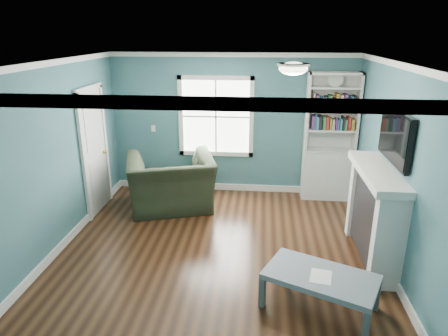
{
  "coord_description": "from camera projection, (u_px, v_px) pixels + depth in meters",
  "views": [
    {
      "loc": [
        0.55,
        -4.76,
        2.96
      ],
      "look_at": [
        0.05,
        0.4,
        1.17
      ],
      "focal_mm": 32.0,
      "sensor_mm": 36.0,
      "label": 1
    }
  ],
  "objects": [
    {
      "name": "floor",
      "position": [
        217.0,
        257.0,
        5.5
      ],
      "size": [
        5.0,
        5.0,
        0.0
      ],
      "primitive_type": "plane",
      "color": "black",
      "rests_on": "ground"
    },
    {
      "name": "room_walls",
      "position": [
        217.0,
        147.0,
        4.98
      ],
      "size": [
        5.0,
        5.0,
        5.0
      ],
      "color": "#325D68",
      "rests_on": "ground"
    },
    {
      "name": "trim",
      "position": [
        217.0,
        173.0,
        5.09
      ],
      "size": [
        4.5,
        5.0,
        2.6
      ],
      "color": "white",
      "rests_on": "ground"
    },
    {
      "name": "window",
      "position": [
        216.0,
        117.0,
        7.39
      ],
      "size": [
        1.4,
        0.06,
        1.5
      ],
      "color": "white",
      "rests_on": "room_walls"
    },
    {
      "name": "bookshelf",
      "position": [
        329.0,
        150.0,
        7.2
      ],
      "size": [
        0.9,
        0.35,
        2.31
      ],
      "color": "silver",
      "rests_on": "ground"
    },
    {
      "name": "fireplace",
      "position": [
        374.0,
        216.0,
        5.29
      ],
      "size": [
        0.44,
        1.58,
        1.3
      ],
      "color": "black",
      "rests_on": "ground"
    },
    {
      "name": "tv",
      "position": [
        395.0,
        136.0,
        4.92
      ],
      "size": [
        0.06,
        1.1,
        0.65
      ],
      "primitive_type": "cube",
      "color": "black",
      "rests_on": "fireplace"
    },
    {
      "name": "door",
      "position": [
        95.0,
        150.0,
        6.67
      ],
      "size": [
        0.12,
        0.98,
        2.17
      ],
      "color": "silver",
      "rests_on": "ground"
    },
    {
      "name": "ceiling_fixture",
      "position": [
        293.0,
        68.0,
        4.68
      ],
      "size": [
        0.38,
        0.38,
        0.15
      ],
      "color": "white",
      "rests_on": "room_walls"
    },
    {
      "name": "light_switch",
      "position": [
        153.0,
        128.0,
        7.58
      ],
      "size": [
        0.08,
        0.01,
        0.12
      ],
      "primitive_type": "cube",
      "color": "white",
      "rests_on": "room_walls"
    },
    {
      "name": "recliner",
      "position": [
        171.0,
        174.0,
        6.86
      ],
      "size": [
        1.64,
        1.31,
        1.25
      ],
      "primitive_type": "imported",
      "rotation": [
        0.0,
        0.0,
        -2.84
      ],
      "color": "black",
      "rests_on": "ground"
    },
    {
      "name": "coffee_table",
      "position": [
        321.0,
        279.0,
        4.38
      ],
      "size": [
        1.35,
        1.08,
        0.43
      ],
      "rotation": [
        0.0,
        0.0,
        -0.42
      ],
      "color": "#464F54",
      "rests_on": "ground"
    },
    {
      "name": "paper_sheet",
      "position": [
        321.0,
        276.0,
        4.33
      ],
      "size": [
        0.28,
        0.32,
        0.0
      ],
      "primitive_type": "cube",
      "rotation": [
        0.0,
        0.0,
        -0.2
      ],
      "color": "white",
      "rests_on": "coffee_table"
    }
  ]
}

